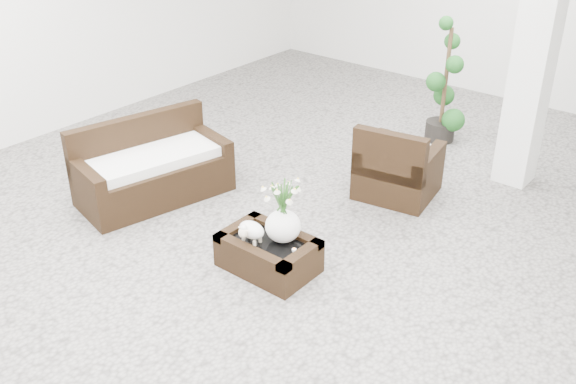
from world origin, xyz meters
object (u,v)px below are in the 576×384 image
Objects in this scene: coffee_table at (269,255)px; armchair at (399,159)px; topiary at (446,82)px; loveseat at (152,162)px.

coffee_table is 2.14m from armchair.
armchair is (0.17, 2.11, 0.29)m from coffee_table.
topiary reaches higher than armchair.
coffee_table is 0.54× the size of topiary.
armchair is 2.82m from loveseat.
coffee_table is 0.53× the size of loveseat.
loveseat reaches higher than coffee_table.
coffee_table is at bearing -84.46° from loveseat.
armchair is 0.53× the size of loveseat.
topiary reaches higher than loveseat.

